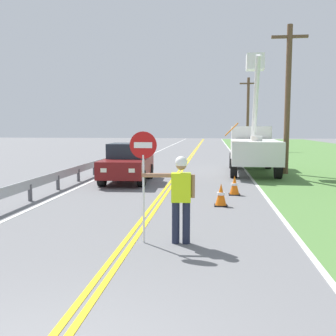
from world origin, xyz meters
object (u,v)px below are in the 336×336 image
(flagger_worker, at_px, (181,194))
(utility_pole_near, at_px, (288,97))
(utility_pole_mid, at_px, (248,112))
(utility_bucket_truck, at_px, (253,145))
(oncoming_sedan_nearest, at_px, (128,163))
(traffic_cone_lead, at_px, (221,195))
(stop_sign_paddle, at_px, (143,162))
(traffic_cone_mid, at_px, (234,186))

(flagger_worker, relative_size, utility_pole_near, 0.24)
(flagger_worker, relative_size, utility_pole_mid, 0.24)
(utility_bucket_truck, bearing_deg, utility_pole_mid, 85.67)
(flagger_worker, xyz_separation_m, utility_bucket_truck, (2.80, 13.09, 0.39))
(oncoming_sedan_nearest, bearing_deg, utility_pole_mid, 73.22)
(oncoming_sedan_nearest, distance_m, traffic_cone_lead, 6.21)
(stop_sign_paddle, bearing_deg, utility_pole_near, 67.47)
(stop_sign_paddle, relative_size, utility_pole_near, 0.31)
(utility_pole_mid, xyz_separation_m, traffic_cone_mid, (-2.86, -27.18, -3.60))
(oncoming_sedan_nearest, bearing_deg, flagger_worker, -70.52)
(traffic_cone_lead, distance_m, traffic_cone_mid, 2.07)
(utility_pole_near, bearing_deg, traffic_cone_lead, -112.24)
(stop_sign_paddle, relative_size, traffic_cone_lead, 3.33)
(flagger_worker, relative_size, utility_bucket_truck, 0.27)
(flagger_worker, relative_size, traffic_cone_mid, 2.61)
(utility_bucket_truck, distance_m, traffic_cone_mid, 7.38)
(stop_sign_paddle, distance_m, traffic_cone_lead, 4.52)
(stop_sign_paddle, height_order, utility_pole_mid, utility_pole_mid)
(stop_sign_paddle, relative_size, utility_bucket_truck, 0.34)
(oncoming_sedan_nearest, relative_size, traffic_cone_lead, 5.95)
(oncoming_sedan_nearest, bearing_deg, traffic_cone_lead, -49.92)
(flagger_worker, height_order, traffic_cone_lead, flagger_worker)
(oncoming_sedan_nearest, xyz_separation_m, traffic_cone_mid, (4.51, -2.73, -0.50))
(stop_sign_paddle, height_order, utility_bucket_truck, utility_bucket_truck)
(oncoming_sedan_nearest, xyz_separation_m, traffic_cone_lead, (3.98, -4.73, -0.50))
(stop_sign_paddle, relative_size, oncoming_sedan_nearest, 0.56)
(utility_pole_mid, bearing_deg, traffic_cone_mid, -96.01)
(flagger_worker, distance_m, traffic_cone_mid, 6.13)
(traffic_cone_lead, bearing_deg, oncoming_sedan_nearest, 130.08)
(traffic_cone_mid, bearing_deg, utility_pole_mid, 83.99)
(flagger_worker, distance_m, utility_pole_mid, 33.51)
(utility_bucket_truck, xyz_separation_m, utility_pole_near, (1.64, -0.58, 2.50))
(utility_pole_mid, xyz_separation_m, traffic_cone_lead, (-3.39, -29.18, -3.60))
(utility_bucket_truck, bearing_deg, stop_sign_paddle, -105.19)
(utility_bucket_truck, relative_size, utility_pole_mid, 0.92)
(utility_pole_near, height_order, traffic_cone_mid, utility_pole_near)
(stop_sign_paddle, bearing_deg, utility_bucket_truck, 74.81)
(flagger_worker, distance_m, stop_sign_paddle, 1.02)
(traffic_cone_lead, bearing_deg, utility_pole_mid, 83.38)
(flagger_worker, height_order, utility_pole_near, utility_pole_near)
(stop_sign_paddle, bearing_deg, oncoming_sedan_nearest, 104.76)
(flagger_worker, bearing_deg, oncoming_sedan_nearest, 109.48)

